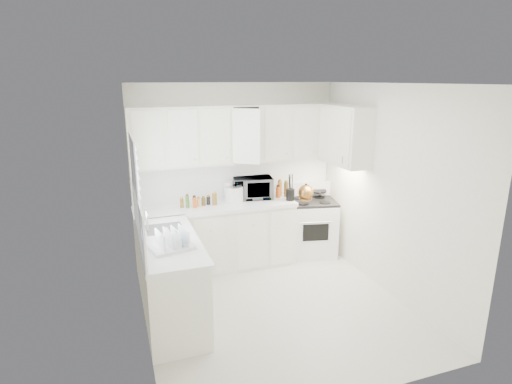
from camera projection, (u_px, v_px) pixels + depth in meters
name	position (u px, v px, depth m)	size (l,w,h in m)	color
floor	(275.00, 307.00, 5.00)	(3.20, 3.20, 0.00)	silver
ceiling	(278.00, 83.00, 4.31)	(3.20, 3.20, 0.00)	white
wall_back	(236.00, 174.00, 6.11)	(3.00, 3.00, 0.00)	white
wall_front	(354.00, 260.00, 3.20)	(3.00, 3.00, 0.00)	white
wall_left	(138.00, 217.00, 4.18)	(3.20, 3.20, 0.00)	white
wall_right	(389.00, 192.00, 5.13)	(3.20, 3.20, 0.00)	white
window_blinds	(136.00, 185.00, 4.44)	(0.06, 0.96, 1.06)	white
lower_cabinets_back	(216.00, 238.00, 5.94)	(2.22, 0.60, 0.90)	white
lower_cabinets_left	(170.00, 281.00, 4.68)	(0.60, 1.60, 0.90)	white
countertop_back	(216.00, 206.00, 5.81)	(2.24, 0.64, 0.05)	white
countertop_left	(169.00, 241.00, 4.56)	(0.64, 1.62, 0.05)	white
backsplash_back	(236.00, 179.00, 6.12)	(2.98, 0.02, 0.55)	white
backsplash_left	(139.00, 218.00, 4.38)	(0.02, 1.60, 0.55)	white
upper_cabinets_back	(239.00, 162.00, 5.91)	(3.00, 0.33, 0.80)	white
upper_cabinets_right	(344.00, 164.00, 5.78)	(0.33, 0.90, 0.80)	white
sink	(164.00, 219.00, 4.84)	(0.42, 0.38, 0.30)	gray
stove	(311.00, 220.00, 6.38)	(0.72, 0.59, 1.11)	white
tea_kettle	(306.00, 191.00, 6.04)	(0.28, 0.24, 0.26)	#A1702B
frying_pan	(318.00, 190.00, 6.47)	(0.27, 0.46, 0.04)	black
microwave	(253.00, 185.00, 6.08)	(0.56, 0.31, 0.38)	gray
rice_cooker	(234.00, 193.00, 5.91)	(0.26, 0.26, 0.26)	white
paper_towel	(229.00, 191.00, 5.98)	(0.12, 0.12, 0.27)	white
utensil_crock	(290.00, 187.00, 5.95)	(0.13, 0.13, 0.40)	black
dish_rack	(171.00, 238.00, 4.27)	(0.43, 0.32, 0.23)	white
spice_left_0	(181.00, 201.00, 5.75)	(0.06, 0.06, 0.13)	brown
spice_left_1	(188.00, 202.00, 5.70)	(0.06, 0.06, 0.13)	#417527
spice_left_2	(192.00, 200.00, 5.80)	(0.06, 0.06, 0.13)	#CE531B
spice_left_3	(198.00, 201.00, 5.74)	(0.06, 0.06, 0.13)	orange
spice_left_4	(202.00, 199.00, 5.85)	(0.06, 0.06, 0.13)	brown
spice_left_5	(209.00, 200.00, 5.79)	(0.06, 0.06, 0.13)	black
spice_left_6	(213.00, 198.00, 5.90)	(0.06, 0.06, 0.13)	brown
sauce_right_0	(276.00, 189.00, 6.24)	(0.06, 0.06, 0.19)	#CE531B
sauce_right_1	(281.00, 190.00, 6.20)	(0.06, 0.06, 0.19)	orange
sauce_right_2	(282.00, 189.00, 6.27)	(0.06, 0.06, 0.19)	brown
sauce_right_3	(287.00, 189.00, 6.24)	(0.06, 0.06, 0.19)	black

